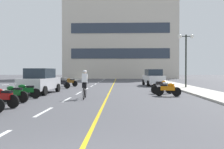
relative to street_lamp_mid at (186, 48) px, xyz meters
name	(u,v)px	position (x,y,z in m)	size (l,w,h in m)	color
ground_plane	(110,87)	(-7.20, 2.20, -3.74)	(140.00, 140.00, 0.00)	#47474C
curb_left	(50,84)	(-14.40, 5.20, -3.68)	(2.40, 72.00, 0.12)	#B7B2A8
curb_right	(173,85)	(0.00, 5.20, -3.68)	(2.40, 72.00, 0.12)	#B7B2A8
lane_dash_1	(44,112)	(-9.20, -12.80, -3.74)	(0.14, 2.20, 0.01)	silver
lane_dash_2	(67,100)	(-9.20, -8.80, -3.74)	(0.14, 2.20, 0.01)	silver
lane_dash_3	(79,93)	(-9.20, -4.80, -3.74)	(0.14, 2.20, 0.01)	silver
lane_dash_4	(87,89)	(-9.20, -0.80, -3.74)	(0.14, 2.20, 0.01)	silver
lane_dash_5	(92,86)	(-9.20, 3.20, -3.74)	(0.14, 2.20, 0.01)	silver
lane_dash_6	(96,84)	(-9.20, 7.20, -3.74)	(0.14, 2.20, 0.01)	silver
lane_dash_7	(99,82)	(-9.20, 11.20, -3.74)	(0.14, 2.20, 0.01)	silver
lane_dash_8	(101,81)	(-9.20, 15.20, -3.74)	(0.14, 2.20, 0.01)	silver
lane_dash_9	(103,80)	(-9.20, 19.20, -3.74)	(0.14, 2.20, 0.01)	silver
lane_dash_10	(104,79)	(-9.20, 23.20, -3.74)	(0.14, 2.20, 0.01)	silver
lane_dash_11	(105,79)	(-9.20, 27.20, -3.74)	(0.14, 2.20, 0.01)	silver
centre_line_yellow	(113,85)	(-6.95, 5.20, -3.74)	(0.12, 66.00, 0.01)	gold
office_building	(120,39)	(-6.11, 30.77, 4.96)	(24.11, 9.26, 17.40)	beige
street_lamp_mid	(186,48)	(0.00, 0.00, 0.00)	(1.46, 0.36, 4.92)	black
parked_car_near	(40,81)	(-11.94, -5.24, -2.82)	(2.10, 4.28, 1.82)	black
parked_car_mid	(153,77)	(-2.44, 4.02, -2.82)	(2.18, 4.32, 1.82)	black
motorcycle_2	(2,97)	(-11.42, -11.78, -3.27)	(1.68, 0.66, 0.92)	black
motorcycle_3	(14,93)	(-11.71, -10.03, -3.27)	(1.68, 0.65, 0.92)	black
motorcycle_4	(25,91)	(-11.70, -8.51, -3.27)	(1.63, 0.81, 0.92)	black
motorcycle_5	(168,89)	(-3.04, -6.80, -3.27)	(1.67, 0.71, 0.92)	black
motorcycle_6	(163,87)	(-3.08, -5.12, -3.27)	(1.68, 0.64, 0.92)	black
motorcycle_7	(162,85)	(-2.72, -2.84, -3.27)	(1.70, 0.60, 0.92)	black
motorcycle_8	(62,83)	(-11.58, -0.38, -3.27)	(1.66, 0.75, 0.92)	black
motorcycle_9	(70,82)	(-11.42, 2.55, -3.27)	(1.65, 0.78, 0.92)	black
cyclist_rider	(85,84)	(-8.24, -8.29, -2.85)	(0.42, 1.77, 1.71)	black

